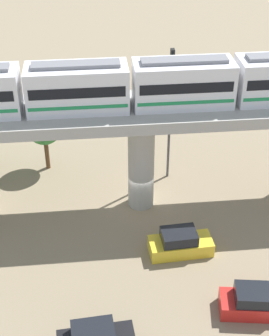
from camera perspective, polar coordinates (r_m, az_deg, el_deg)
The scene contains 7 objects.
ground_plane at distance 39.04m, azimuth 0.70°, elevation -3.92°, with size 120.00×120.00×0.00m, color #84755B.
viaduct at distance 35.49m, azimuth 0.77°, elevation 4.25°, with size 5.20×35.80×8.23m.
train at distance 33.87m, azimuth -0.43°, elevation 9.16°, with size 2.64×27.45×3.24m.
parked_car_red at distance 31.71m, azimuth 13.31°, elevation -14.35°, with size 2.42×4.43×1.76m.
parked_car_yellow at distance 34.61m, azimuth 5.09°, elevation -8.35°, with size 2.04×4.30×1.76m.
tree_mid_lot at distance 41.59m, azimuth -10.03°, elevation 4.49°, with size 2.92×2.92×5.36m.
signal_post at distance 38.99m, azimuth 3.97°, elevation 6.32°, with size 0.44×0.28×10.83m.
Camera 1 is at (-30.63, 3.60, 23.94)m, focal length 54.84 mm.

